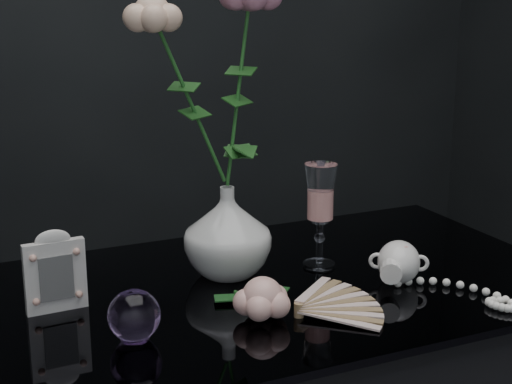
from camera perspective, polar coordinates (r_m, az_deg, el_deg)
name	(u,v)px	position (r m, az deg, el deg)	size (l,w,h in m)	color
vase	(228,232)	(1.31, -2.08, -2.90)	(0.15, 0.15, 0.15)	silver
wine_glass	(320,216)	(1.35, 4.68, -1.74)	(0.06, 0.06, 0.18)	white
picture_frame	(55,271)	(1.21, -14.42, -5.56)	(0.09, 0.07, 0.13)	silver
paperweight	(134,315)	(1.10, -8.86, -8.86)	(0.07, 0.07, 0.07)	#A77BC8
paper_fan	(299,309)	(1.17, 3.15, -8.46)	(0.25, 0.19, 0.03)	beige
loose_rose	(263,298)	(1.16, 0.48, -7.72)	(0.14, 0.19, 0.06)	#FFB1A4
pearl_jar	(399,260)	(1.31, 10.35, -4.90)	(0.24, 0.25, 0.07)	white
roses	(214,73)	(1.25, -3.10, 8.67)	(0.25, 0.11, 0.40)	beige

